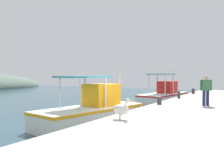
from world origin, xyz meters
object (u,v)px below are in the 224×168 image
(pelican, at_px, (121,109))
(mooring_bollard_third, at_px, (193,91))
(fishing_boat_second, at_px, (93,111))
(fishing_boat_third, at_px, (164,95))
(mooring_bollard_second, at_px, (179,95))
(mooring_bollard_nearest, at_px, (159,101))
(fisherman_standing, at_px, (206,89))

(pelican, bearing_deg, mooring_bollard_third, 1.21)
(fishing_boat_second, xyz_separation_m, fishing_boat_third, (11.25, 0.07, -0.05))
(mooring_bollard_third, bearing_deg, fishing_boat_third, 110.46)
(pelican, relative_size, mooring_bollard_second, 1.91)
(pelican, bearing_deg, fishing_boat_second, 55.30)
(pelican, bearing_deg, mooring_bollard_second, 1.82)
(pelican, distance_m, mooring_bollard_nearest, 5.15)
(pelican, height_order, mooring_bollard_second, pelican)
(mooring_bollard_nearest, bearing_deg, fishing_boat_third, 16.45)
(pelican, relative_size, fisherman_standing, 0.57)
(fishing_boat_second, relative_size, fisherman_standing, 3.78)
(mooring_bollard_third, bearing_deg, fishing_boat_second, 169.44)
(fisherman_standing, height_order, mooring_bollard_second, fisherman_standing)
(fisherman_standing, relative_size, mooring_bollard_nearest, 3.94)
(fisherman_standing, bearing_deg, mooring_bollard_third, 16.49)
(mooring_bollard_nearest, bearing_deg, fisherman_standing, -73.43)
(mooring_bollard_nearest, distance_m, mooring_bollard_second, 4.10)
(fishing_boat_third, distance_m, fisherman_standing, 8.65)
(fishing_boat_third, distance_m, mooring_bollard_nearest, 8.23)
(mooring_bollard_nearest, height_order, mooring_bollard_third, mooring_bollard_third)
(pelican, relative_size, mooring_bollard_nearest, 2.25)
(mooring_bollard_nearest, bearing_deg, pelican, -176.74)
(fishing_boat_third, bearing_deg, fishing_boat_second, -179.66)
(fishing_boat_second, relative_size, pelican, 6.60)
(fishing_boat_second, relative_size, fishing_boat_third, 0.99)
(mooring_bollard_second, bearing_deg, mooring_bollard_nearest, -180.00)
(pelican, xyz_separation_m, fisherman_standing, (5.85, -2.09, 0.52))
(mooring_bollard_third, bearing_deg, mooring_bollard_nearest, -180.00)
(fishing_boat_second, xyz_separation_m, pelican, (-1.77, -2.55, 0.52))
(fisherman_standing, distance_m, mooring_bollard_second, 4.20)
(fishing_boat_third, height_order, mooring_bollard_third, fishing_boat_third)
(fishing_boat_second, distance_m, mooring_bollard_third, 12.33)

